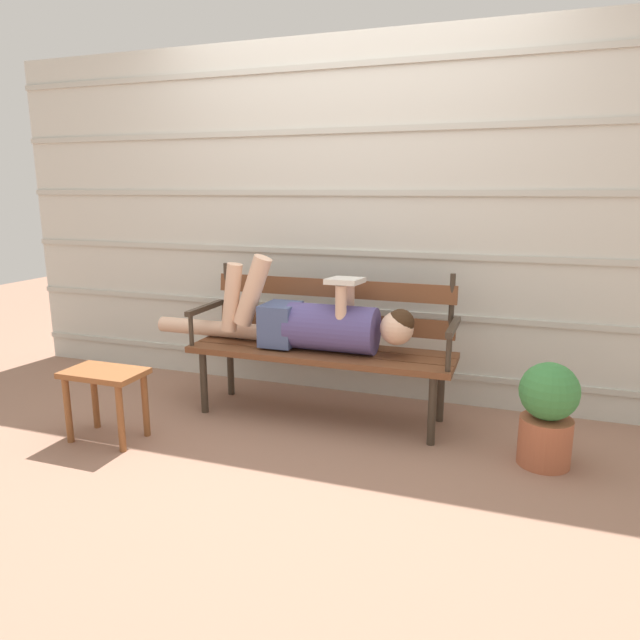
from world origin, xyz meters
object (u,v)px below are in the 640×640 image
park_bench (324,338)px  footstool (105,386)px  potted_plant (547,412)px  reclining_person (311,322)px

park_bench → footstool: park_bench is taller
footstool → potted_plant: bearing=12.0°
potted_plant → reclining_person: bearing=170.9°
park_bench → footstool: (-0.99, -0.76, -0.16)m
park_bench → reclining_person: reclining_person is taller
reclining_person → park_bench: bearing=50.5°
park_bench → reclining_person: (-0.06, -0.07, 0.11)m
park_bench → potted_plant: park_bench is taller
reclining_person → footstool: size_ratio=3.93×
potted_plant → park_bench: bearing=167.6°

